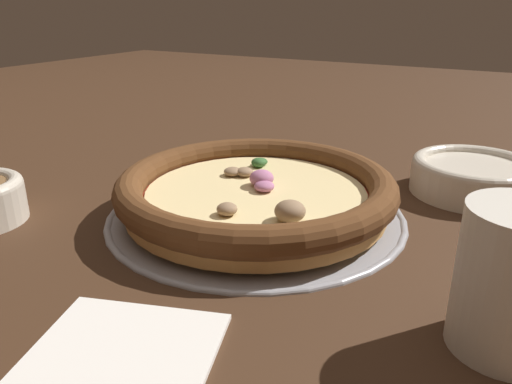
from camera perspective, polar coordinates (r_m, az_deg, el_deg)
The scene contains 5 objects.
ground_plane at distance 0.60m, azimuth 0.00°, elevation -2.66°, with size 3.00×3.00×0.00m, color #3D2616.
pizza_tray at distance 0.59m, azimuth 0.00°, elevation -2.33°, with size 0.35×0.35×0.01m.
pizza at distance 0.58m, azimuth 0.01°, elevation 0.15°, with size 0.33×0.33×0.05m.
bowl_near at distance 0.71m, azimuth 23.60°, elevation 1.77°, with size 0.16×0.16×0.05m.
napkin at distance 0.39m, azimuth -15.36°, elevation -17.58°, with size 0.17×0.16×0.01m.
Camera 1 is at (0.27, -0.47, 0.24)m, focal length 35.00 mm.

